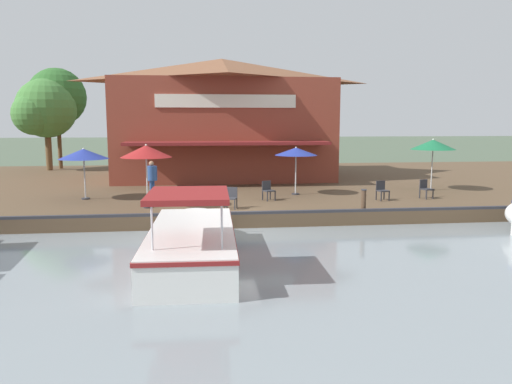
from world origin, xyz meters
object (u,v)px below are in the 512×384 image
Objects in this scene: cafe_chair_mid_patio at (382,189)px; patio_umbrella_mid_patio_left at (146,151)px; patio_umbrella_near_quay_edge at (296,152)px; cafe_chair_far_corner_seat at (231,197)px; waterfront_restaurant at (222,117)px; motorboat_second_along at (193,238)px; mooring_post at (364,200)px; tree_behind_restaurant at (54,98)px; cafe_chair_back_row_seat at (268,189)px; cafe_chair_under_first_umbrella at (425,188)px; patio_umbrella_back_row at (84,154)px; patio_umbrella_mid_patio_right at (433,145)px; person_at_quay_edge at (152,175)px; tree_downstream_bank at (43,110)px.

patio_umbrella_mid_patio_left is at bearing -85.61° from cafe_chair_mid_patio.
patio_umbrella_near_quay_edge is 0.89× the size of patio_umbrella_mid_patio_left.
waterfront_restaurant is at bearing 178.67° from cafe_chair_far_corner_seat.
motorboat_second_along reaches higher than mooring_post.
patio_umbrella_near_quay_edge is 0.31× the size of tree_behind_restaurant.
cafe_chair_back_row_seat is 7.10m from cafe_chair_under_first_umbrella.
patio_umbrella_mid_patio_right is (-1.00, 16.64, 0.27)m from patio_umbrella_back_row.
patio_umbrella_back_row is 1.01× the size of patio_umbrella_near_quay_edge.
person_at_quay_edge is at bearing -115.39° from mooring_post.
cafe_chair_back_row_seat is 20.60m from tree_downstream_bank.
tree_downstream_bank is 1.53m from tree_behind_restaurant.
person_at_quay_edge is at bearing -99.30° from cafe_chair_mid_patio.
cafe_chair_mid_patio is at bearing -52.34° from patio_umbrella_mid_patio_right.
person_at_quay_edge is (8.95, -3.62, -2.62)m from waterfront_restaurant.
patio_umbrella_mid_patio_right is 0.34× the size of motorboat_second_along.
patio_umbrella_back_row is at bearing -88.22° from patio_umbrella_near_quay_edge.
mooring_post is (4.16, 11.37, -1.59)m from patio_umbrella_back_row.
mooring_post is at bearing 79.06° from cafe_chair_far_corner_seat.
tree_behind_restaurant is at bearing 159.23° from tree_downstream_bank.
patio_umbrella_mid_patio_left is 6.35m from motorboat_second_along.
motorboat_second_along is at bearing -24.66° from cafe_chair_back_row_seat.
cafe_chair_back_row_seat and cafe_chair_under_first_umbrella have the same top height.
cafe_chair_back_row_seat is 7.75m from motorboat_second_along.
tree_behind_restaurant is at bearing -122.69° from patio_umbrella_mid_patio_right.
tree_downstream_bank is (-16.36, -8.55, 1.95)m from patio_umbrella_mid_patio_left.
tree_behind_restaurant reaches higher than patio_umbrella_back_row.
patio_umbrella_mid_patio_left reaches higher than cafe_chair_back_row_seat.
tree_downstream_bank is (-13.95, -8.53, 3.15)m from person_at_quay_edge.
waterfront_restaurant is 14.20m from mooring_post.
cafe_chair_back_row_seat is at bearing -131.41° from mooring_post.
mooring_post is (5.16, -5.27, -1.86)m from patio_umbrella_mid_patio_right.
patio_umbrella_mid_patio_right is at bearing 127.66° from cafe_chair_mid_patio.
person_at_quay_edge is at bearing -85.15° from patio_umbrella_mid_patio_right.
tree_behind_restaurant reaches higher than cafe_chair_back_row_seat.
tree_downstream_bank is (-13.78, -5.59, 2.20)m from patio_umbrella_back_row.
patio_umbrella_mid_patio_right is 14.13m from patio_umbrella_mid_patio_left.
cafe_chair_back_row_seat is at bearing 42.24° from tree_downstream_bank.
tree_behind_restaurant is (-17.56, -8.10, 2.79)m from patio_umbrella_mid_patio_left.
cafe_chair_far_corner_seat is 0.13× the size of tree_downstream_bank.
tree_behind_restaurant is at bearing -117.87° from waterfront_restaurant.
patio_umbrella_back_row is 2.69× the size of cafe_chair_under_first_umbrella.
motorboat_second_along is at bearing -5.88° from waterfront_restaurant.
waterfront_restaurant is 13.80m from cafe_chair_under_first_umbrella.
cafe_chair_mid_patio is at bearing 128.15° from motorboat_second_along.
motorboat_second_along is at bearing 25.26° from tree_downstream_bank.
cafe_chair_mid_patio is 24.55m from tree_downstream_bank.
motorboat_second_along is at bearing -16.25° from cafe_chair_far_corner_seat.
patio_umbrella_mid_patio_right is at bearing 149.22° from cafe_chair_under_first_umbrella.
mooring_post is 0.13× the size of tree_downstream_bank.
cafe_chair_far_corner_seat and cafe_chair_under_first_umbrella have the same top height.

